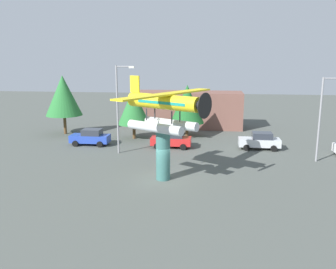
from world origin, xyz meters
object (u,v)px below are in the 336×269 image
Objects in this scene: floatplane_monument at (164,108)px; tree_center_back at (187,104)px; storefront_building at (187,109)px; streetlight_primary at (119,104)px; car_far_silver at (260,141)px; car_mid_red at (172,139)px; tree_east at (134,107)px; streetlight_secondary at (323,113)px; display_pedestal at (163,155)px; car_near_blue at (91,137)px; tree_west at (63,96)px.

floatplane_monument reaches higher than tree_center_back.
streetlight_primary is at bearing -110.62° from storefront_building.
streetlight_primary is at bearing 156.74° from floatplane_monument.
car_far_silver is at bearing 81.49° from floatplane_monument.
tree_east is at bearing -37.81° from car_mid_red.
streetlight_secondary is 15.63m from tree_center_back.
floatplane_monument is at bearing -92.06° from tree_center_back.
tree_east is 0.95× the size of tree_center_back.
display_pedestal reaches higher than car_mid_red.
display_pedestal is 22.01m from storefront_building.
display_pedestal is at bearing 132.87° from car_near_blue.
streetlight_secondary is 0.52× the size of storefront_building.
streetlight_primary is at bearing 126.31° from display_pedestal.
tree_center_back reaches higher than display_pedestal.
tree_east is (-0.07, 6.59, -1.14)m from streetlight_primary.
display_pedestal is 9.45m from streetlight_primary.
floatplane_monument reaches higher than car_near_blue.
tree_east is (-14.01, 3.22, 2.91)m from car_far_silver.
car_far_silver is 0.72× the size of tree_east.
storefront_building reaches higher than car_mid_red.
car_far_silver is at bearing -53.70° from storefront_building.
car_near_blue is 15.38m from storefront_building.
streetlight_primary is at bearing 144.76° from car_near_blue.
tree_west is at bearing -11.67° from car_far_silver.
car_near_blue and car_mid_red have the same top height.
storefront_building is (0.14, 22.07, -3.17)m from floatplane_monument.
car_mid_red is 0.55× the size of streetlight_secondary.
floatplane_monument is 11.16m from car_mid_red.
floatplane_monument is at bearing 51.39° from car_far_silver.
car_far_silver is 0.49× the size of streetlight_primary.
streetlight_primary is 1.18× the size of tree_west.
tree_center_back is at bearing 87.52° from display_pedestal.
car_near_blue is 0.68× the size of tree_center_back.
tree_west is 1.17× the size of tree_center_back.
tree_center_back reaches higher than tree_east.
streetlight_secondary is at bearing 166.37° from car_mid_red.
streetlight_primary reaches higher than tree_center_back.
floatplane_monument is 1.25× the size of streetlight_secondary.
car_far_silver is at bearing -178.41° from car_near_blue.
car_near_blue is at bearing 163.12° from floatplane_monument.
floatplane_monument reaches higher than car_mid_red.
streetlight_primary is 6.69m from tree_east.
tree_west is at bearing 133.33° from display_pedestal.
tree_east reaches higher than storefront_building.
streetlight_primary is 18.74m from streetlight_secondary.
streetlight_primary is (4.06, -2.87, 4.05)m from car_near_blue.
tree_west is at bearing 170.32° from tree_east.
floatplane_monument is 1.11× the size of streetlight_primary.
car_far_silver is (8.51, 10.66, -4.69)m from floatplane_monument.
display_pedestal is at bearing 92.92° from car_mid_red.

